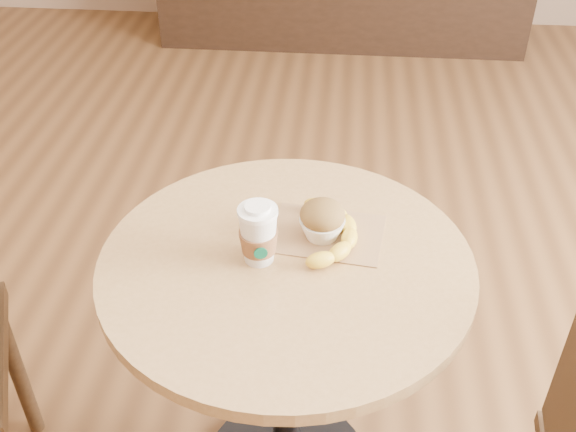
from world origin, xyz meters
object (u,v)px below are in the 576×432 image
object	(u,v)px
cafe_table	(286,323)
coffee_cup	(258,236)
banana	(332,232)
muffin	(322,220)

from	to	relation	value
cafe_table	coffee_cup	distance (m)	0.26
cafe_table	coffee_cup	xyz separation A→B (m)	(-0.06, -0.01, 0.25)
coffee_cup	banana	distance (m)	0.17
cafe_table	muffin	distance (m)	0.26
cafe_table	muffin	xyz separation A→B (m)	(0.07, 0.08, 0.24)
cafe_table	coffee_cup	world-z (taller)	coffee_cup
cafe_table	banana	xyz separation A→B (m)	(0.09, 0.07, 0.21)
cafe_table	banana	size ratio (longest dim) A/B	3.10
muffin	banana	xyz separation A→B (m)	(0.02, -0.01, -0.03)
coffee_cup	muffin	distance (m)	0.15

